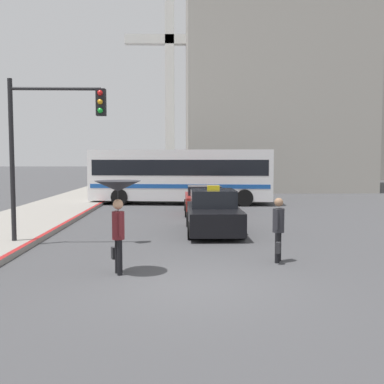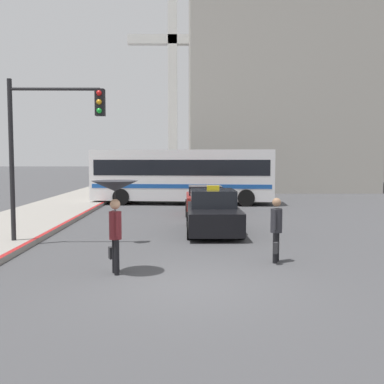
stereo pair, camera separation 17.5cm
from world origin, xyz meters
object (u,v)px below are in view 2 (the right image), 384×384
Objects in this scene: taxi at (213,213)px; traffic_light at (50,131)px; city_bus at (183,174)px; pedestrian_man at (276,226)px; sedan_red at (205,201)px; pedestrian_with_umbrella at (115,198)px; monument_cross at (173,71)px.

taxi is 0.87× the size of traffic_light.
pedestrian_man is at bearing 15.03° from city_bus.
traffic_light is (-5.06, -8.02, 2.87)m from sedan_red.
city_bus is at bearing -147.20° from pedestrian_man.
traffic_light is at bearing 25.39° from taxi.
pedestrian_with_umbrella reaches higher than sedan_red.
city_bus is 2.13× the size of traffic_light.
taxi is at bearing -45.42° from pedestrian_with_umbrella.
traffic_light is (-5.09, -2.42, 2.81)m from taxi.
taxi is 4.96m from pedestrian_man.
city_bus is 21.06m from monument_cross.
pedestrian_with_umbrella is at bearing -54.47° from traffic_light.
pedestrian_with_umbrella is at bearing -50.98° from pedestrian_man.
sedan_red is 5.05m from city_bus.
monument_cross is at bearing -150.47° from pedestrian_man.
traffic_light is (-6.42, 2.36, 2.56)m from pedestrian_man.
city_bus is 16.33m from pedestrian_with_umbrella.
sedan_red is 0.80× the size of traffic_light.
sedan_red is 9.91m from traffic_light.
sedan_red is at bearing -84.73° from monument_cross.
traffic_light is at bearing 57.72° from sedan_red.
taxi is 10.51m from city_bus.
monument_cross is at bearing -84.73° from sedan_red.
pedestrian_with_umbrella is (-1.50, -16.26, -0.01)m from city_bus.
monument_cross reaches higher than taxi.
monument_cross is (-1.07, 18.74, 9.56)m from city_bus.
sedan_red is at bearing 57.72° from traffic_light.
taxi is 6.29m from traffic_light.
taxi is 1.09× the size of sedan_red.
traffic_light is 0.25× the size of monument_cross.
sedan_red is at bearing -34.08° from pedestrian_with_umbrella.
city_bus is 4.97× the size of pedestrian_with_umbrella.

